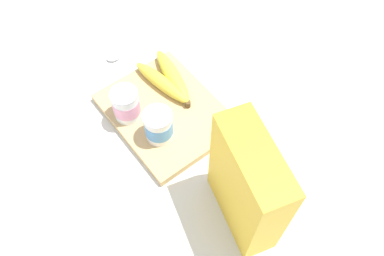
{
  "coord_description": "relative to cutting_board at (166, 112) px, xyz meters",
  "views": [
    {
      "loc": [
        -0.48,
        0.29,
        0.83
      ],
      "look_at": [
        -0.11,
        0.0,
        0.07
      ],
      "focal_mm": 37.6,
      "sensor_mm": 36.0,
      "label": 1
    }
  ],
  "objects": [
    {
      "name": "ground_plane",
      "position": [
        0.0,
        0.0,
        -0.01
      ],
      "size": [
        2.4,
        2.4,
        0.0
      ],
      "primitive_type": "plane",
      "color": "silver"
    },
    {
      "name": "cereal_box",
      "position": [
        -0.3,
        0.02,
        0.12
      ],
      "size": [
        0.2,
        0.12,
        0.27
      ],
      "primitive_type": "cube",
      "rotation": [
        0.0,
        0.0,
        2.86
      ],
      "color": "yellow",
      "rests_on": "ground_plane"
    },
    {
      "name": "yogurt_cup_back",
      "position": [
        0.04,
        0.08,
        0.05
      ],
      "size": [
        0.06,
        0.06,
        0.09
      ],
      "color": "white",
      "rests_on": "cutting_board"
    },
    {
      "name": "yogurt_cup_front",
      "position": [
        -0.05,
        0.05,
        0.05
      ],
      "size": [
        0.07,
        0.07,
        0.08
      ],
      "color": "white",
      "rests_on": "cutting_board"
    },
    {
      "name": "banana_bunch",
      "position": [
        0.06,
        -0.05,
        0.03
      ],
      "size": [
        0.19,
        0.1,
        0.04
      ],
      "color": "yellow",
      "rests_on": "cutting_board"
    },
    {
      "name": "cutting_board",
      "position": [
        0.0,
        0.0,
        0.0
      ],
      "size": [
        0.3,
        0.24,
        0.02
      ],
      "primitive_type": "cube",
      "color": "tan",
      "rests_on": "ground_plane"
    },
    {
      "name": "spoon",
      "position": [
        0.23,
        -0.02,
        -0.01
      ],
      "size": [
        0.06,
        0.13,
        0.01
      ],
      "color": "silver",
      "rests_on": "ground_plane"
    }
  ]
}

